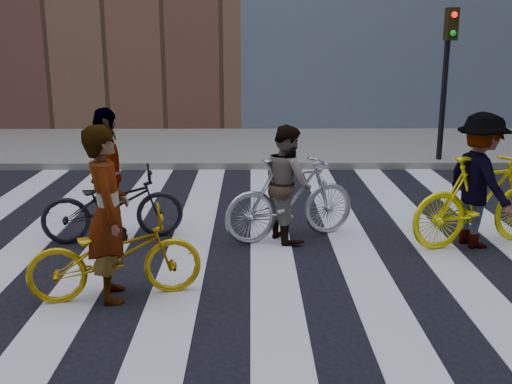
{
  "coord_description": "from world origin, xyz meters",
  "views": [
    {
      "loc": [
        0.28,
        -7.44,
        2.72
      ],
      "look_at": [
        0.35,
        0.3,
        0.73
      ],
      "focal_mm": 42.0,
      "sensor_mm": 36.0,
      "label": 1
    }
  ],
  "objects_px": {
    "traffic_signal": "(447,60)",
    "bike_silver_mid": "(291,199)",
    "bike_yellow_left": "(115,255)",
    "bike_yellow_right": "(481,201)",
    "rider_rear": "(107,175)",
    "rider_mid": "(287,183)",
    "rider_right": "(480,180)",
    "bike_dark_rear": "(113,205)",
    "rider_left": "(108,214)"
  },
  "relations": [
    {
      "from": "bike_yellow_left",
      "to": "rider_right",
      "type": "bearing_deg",
      "value": -83.58
    },
    {
      "from": "rider_mid",
      "to": "bike_yellow_right",
      "type": "bearing_deg",
      "value": -118.04
    },
    {
      "from": "rider_rear",
      "to": "bike_yellow_right",
      "type": "bearing_deg",
      "value": -107.51
    },
    {
      "from": "bike_yellow_left",
      "to": "rider_rear",
      "type": "height_order",
      "value": "rider_rear"
    },
    {
      "from": "bike_yellow_right",
      "to": "rider_right",
      "type": "relative_size",
      "value": 1.15
    },
    {
      "from": "bike_silver_mid",
      "to": "rider_right",
      "type": "height_order",
      "value": "rider_right"
    },
    {
      "from": "bike_dark_rear",
      "to": "bike_silver_mid",
      "type": "bearing_deg",
      "value": -104.2
    },
    {
      "from": "bike_yellow_right",
      "to": "rider_left",
      "type": "relative_size",
      "value": 1.1
    },
    {
      "from": "traffic_signal",
      "to": "bike_dark_rear",
      "type": "bearing_deg",
      "value": -141.21
    },
    {
      "from": "bike_yellow_right",
      "to": "rider_right",
      "type": "height_order",
      "value": "rider_right"
    },
    {
      "from": "rider_mid",
      "to": "rider_right",
      "type": "relative_size",
      "value": 0.89
    },
    {
      "from": "bike_yellow_right",
      "to": "rider_rear",
      "type": "bearing_deg",
      "value": 70.34
    },
    {
      "from": "traffic_signal",
      "to": "rider_mid",
      "type": "xyz_separation_m",
      "value": [
        -3.62,
        -4.83,
        -1.48
      ]
    },
    {
      "from": "rider_rear",
      "to": "rider_mid",
      "type": "bearing_deg",
      "value": -104.2
    },
    {
      "from": "bike_yellow_left",
      "to": "bike_yellow_right",
      "type": "height_order",
      "value": "bike_yellow_right"
    },
    {
      "from": "rider_right",
      "to": "rider_rear",
      "type": "xyz_separation_m",
      "value": [
        -4.97,
        0.27,
        0.02
      ]
    },
    {
      "from": "bike_silver_mid",
      "to": "rider_right",
      "type": "distance_m",
      "value": 2.51
    },
    {
      "from": "rider_left",
      "to": "traffic_signal",
      "type": "bearing_deg",
      "value": -53.54
    },
    {
      "from": "bike_yellow_right",
      "to": "rider_rear",
      "type": "relative_size",
      "value": 1.12
    },
    {
      "from": "rider_left",
      "to": "rider_rear",
      "type": "height_order",
      "value": "rider_left"
    },
    {
      "from": "rider_left",
      "to": "rider_right",
      "type": "distance_m",
      "value": 4.81
    },
    {
      "from": "bike_yellow_right",
      "to": "rider_rear",
      "type": "distance_m",
      "value": 5.04
    },
    {
      "from": "traffic_signal",
      "to": "bike_yellow_left",
      "type": "bearing_deg",
      "value": -129.51
    },
    {
      "from": "bike_silver_mid",
      "to": "rider_rear",
      "type": "xyz_separation_m",
      "value": [
        -2.49,
        -0.01,
        0.34
      ]
    },
    {
      "from": "bike_silver_mid",
      "to": "bike_yellow_right",
      "type": "xyz_separation_m",
      "value": [
        2.53,
        -0.28,
        0.04
      ]
    },
    {
      "from": "bike_silver_mid",
      "to": "bike_dark_rear",
      "type": "xyz_separation_m",
      "value": [
        -2.44,
        -0.01,
        -0.08
      ]
    },
    {
      "from": "rider_mid",
      "to": "rider_rear",
      "type": "relative_size",
      "value": 0.87
    },
    {
      "from": "bike_dark_rear",
      "to": "rider_rear",
      "type": "height_order",
      "value": "rider_rear"
    },
    {
      "from": "bike_yellow_right",
      "to": "rider_right",
      "type": "xyz_separation_m",
      "value": [
        -0.05,
        0.0,
        0.28
      ]
    },
    {
      "from": "traffic_signal",
      "to": "rider_rear",
      "type": "relative_size",
      "value": 1.81
    },
    {
      "from": "bike_silver_mid",
      "to": "rider_mid",
      "type": "distance_m",
      "value": 0.23
    },
    {
      "from": "traffic_signal",
      "to": "bike_silver_mid",
      "type": "distance_m",
      "value": 6.24
    },
    {
      "from": "bike_yellow_right",
      "to": "bike_dark_rear",
      "type": "xyz_separation_m",
      "value": [
        -4.97,
        0.27,
        -0.12
      ]
    },
    {
      "from": "rider_left",
      "to": "rider_right",
      "type": "bearing_deg",
      "value": -83.78
    },
    {
      "from": "traffic_signal",
      "to": "bike_yellow_right",
      "type": "relative_size",
      "value": 1.61
    },
    {
      "from": "bike_yellow_left",
      "to": "rider_left",
      "type": "height_order",
      "value": "rider_left"
    },
    {
      "from": "rider_rear",
      "to": "traffic_signal",
      "type": "bearing_deg",
      "value": -65.86
    },
    {
      "from": "bike_yellow_left",
      "to": "bike_yellow_right",
      "type": "distance_m",
      "value": 4.81
    },
    {
      "from": "rider_left",
      "to": "rider_mid",
      "type": "height_order",
      "value": "rider_left"
    },
    {
      "from": "bike_silver_mid",
      "to": "rider_right",
      "type": "xyz_separation_m",
      "value": [
        2.48,
        -0.28,
        0.32
      ]
    },
    {
      "from": "bike_silver_mid",
      "to": "bike_yellow_right",
      "type": "bearing_deg",
      "value": -118.16
    },
    {
      "from": "bike_yellow_right",
      "to": "rider_mid",
      "type": "relative_size",
      "value": 1.29
    },
    {
      "from": "traffic_signal",
      "to": "bike_dark_rear",
      "type": "xyz_separation_m",
      "value": [
        -6.02,
        -4.84,
        -1.78
      ]
    },
    {
      "from": "traffic_signal",
      "to": "bike_yellow_left",
      "type": "relative_size",
      "value": 1.82
    },
    {
      "from": "bike_yellow_left",
      "to": "rider_right",
      "type": "relative_size",
      "value": 1.02
    },
    {
      "from": "rider_right",
      "to": "rider_rear",
      "type": "bearing_deg",
      "value": 70.31
    },
    {
      "from": "bike_yellow_left",
      "to": "bike_yellow_right",
      "type": "bearing_deg",
      "value": -83.78
    },
    {
      "from": "bike_dark_rear",
      "to": "rider_mid",
      "type": "distance_m",
      "value": 2.41
    },
    {
      "from": "bike_yellow_right",
      "to": "rider_mid",
      "type": "xyz_separation_m",
      "value": [
        -2.58,
        0.28,
        0.18
      ]
    },
    {
      "from": "traffic_signal",
      "to": "bike_yellow_right",
      "type": "xyz_separation_m",
      "value": [
        -1.05,
        -5.11,
        -1.66
      ]
    }
  ]
}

